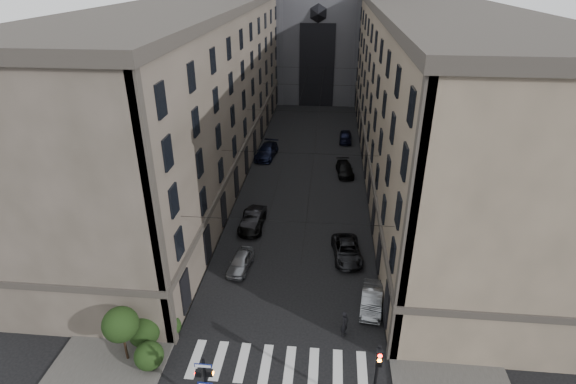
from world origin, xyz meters
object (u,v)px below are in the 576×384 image
(car_right_near, at_px, (372,299))
(pedestrian_signal_left, at_px, (205,380))
(car_left_near, at_px, (241,262))
(pedestrian, at_px, (345,324))
(car_right_far, at_px, (346,137))
(car_right_midfar, at_px, (345,169))
(traffic_light_right, at_px, (377,374))
(car_right_midnear, at_px, (347,251))
(car_left_far, at_px, (267,151))
(car_left_midfar, at_px, (252,222))
(car_left_midnear, at_px, (253,218))

(car_right_near, bearing_deg, pedestrian_signal_left, -128.49)
(car_left_near, height_order, pedestrian, pedestrian)
(pedestrian_signal_left, height_order, car_right_far, pedestrian_signal_left)
(car_right_midfar, bearing_deg, car_right_near, -92.66)
(traffic_light_right, height_order, car_right_near, traffic_light_right)
(traffic_light_right, xyz_separation_m, car_right_far, (-0.65, 43.94, -2.57))
(pedestrian_signal_left, distance_m, car_right_midnear, 17.67)
(car_left_near, xyz_separation_m, car_right_far, (9.15, 31.13, 0.05))
(traffic_light_right, height_order, car_left_far, traffic_light_right)
(car_right_midnear, distance_m, car_right_far, 28.72)
(pedestrian_signal_left, relative_size, car_right_far, 0.95)
(car_left_near, relative_size, car_left_midfar, 0.82)
(pedestrian_signal_left, xyz_separation_m, car_right_near, (9.71, 9.50, -1.63))
(car_left_midnear, xyz_separation_m, car_left_far, (-1.12, 17.33, 0.07))
(car_left_midfar, distance_m, car_left_far, 17.88)
(pedestrian_signal_left, height_order, car_left_far, pedestrian_signal_left)
(car_left_near, bearing_deg, car_right_far, 80.57)
(car_left_far, height_order, car_right_midfar, car_left_far)
(car_right_midnear, xyz_separation_m, pedestrian, (-0.36, -9.14, 0.28))
(pedestrian_signal_left, bearing_deg, car_left_far, 92.90)
(traffic_light_right, distance_m, car_left_midnear, 22.26)
(pedestrian_signal_left, height_order, car_right_near, pedestrian_signal_left)
(pedestrian_signal_left, distance_m, pedestrian, 10.16)
(pedestrian, bearing_deg, car_left_near, 74.52)
(traffic_light_right, bearing_deg, car_left_far, 106.54)
(traffic_light_right, bearing_deg, car_left_midnear, 116.58)
(car_left_midnear, height_order, car_left_far, car_left_far)
(car_left_midfar, distance_m, car_right_midnear, 9.76)
(traffic_light_right, xyz_separation_m, car_left_midfar, (-9.95, 19.26, -2.63))
(car_left_midnear, relative_size, car_left_far, 0.81)
(car_right_midnear, bearing_deg, car_right_midfar, 83.48)
(car_left_near, distance_m, car_right_near, 11.05)
(car_right_midnear, bearing_deg, car_right_near, -81.07)
(traffic_light_right, relative_size, car_left_near, 1.33)
(car_right_midnear, bearing_deg, pedestrian, -98.46)
(car_left_far, bearing_deg, pedestrian, -66.19)
(pedestrian, bearing_deg, car_right_midnear, 20.98)
(car_left_far, xyz_separation_m, car_right_midfar, (10.07, -4.49, -0.14))
(car_left_near, relative_size, pedestrian, 2.01)
(car_left_midnear, bearing_deg, pedestrian_signal_left, -80.58)
(car_right_far, bearing_deg, car_right_near, -86.65)
(pedestrian_signal_left, distance_m, traffic_light_right, 9.18)
(car_right_midnear, bearing_deg, car_right_far, 83.02)
(car_left_far, bearing_deg, car_right_near, -60.86)
(car_left_near, xyz_separation_m, car_right_midnear, (8.74, 2.42, 0.03))
(traffic_light_right, relative_size, car_left_far, 0.94)
(car_left_near, bearing_deg, car_left_far, 99.82)
(car_left_far, height_order, car_right_far, car_left_far)
(traffic_light_right, distance_m, car_left_near, 16.34)
(traffic_light_right, xyz_separation_m, car_left_midnear, (-9.89, 19.78, -2.55))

